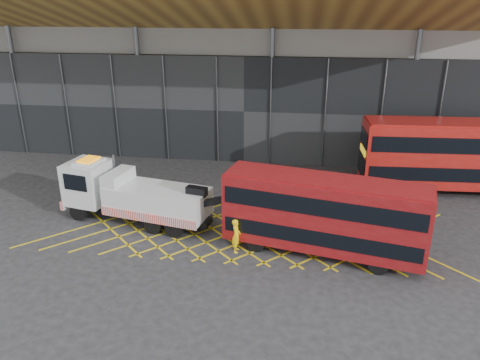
# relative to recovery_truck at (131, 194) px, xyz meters

# --- Properties ---
(ground_plane) EXTENTS (120.00, 120.00, 0.00)m
(ground_plane) POSITION_rel_recovery_truck_xyz_m (3.11, -0.41, -1.64)
(ground_plane) COLOR #262628
(road_markings) EXTENTS (23.16, 7.16, 0.01)m
(road_markings) POSITION_rel_recovery_truck_xyz_m (6.31, -0.41, -1.63)
(road_markings) COLOR yellow
(road_markings) RESTS_ON ground_plane
(construction_building) EXTENTS (55.00, 23.97, 18.00)m
(construction_building) POSITION_rel_recovery_truck_xyz_m (5.03, 17.99, 7.34)
(construction_building) COLOR gray
(construction_building) RESTS_ON ground_plane
(recovery_truck) EXTENTS (10.19, 4.17, 3.54)m
(recovery_truck) POSITION_rel_recovery_truck_xyz_m (0.00, 0.00, 0.00)
(recovery_truck) COLOR black
(recovery_truck) RESTS_ON ground_plane
(bus_towed) EXTENTS (10.14, 4.41, 4.03)m
(bus_towed) POSITION_rel_recovery_truck_xyz_m (10.67, -2.27, 0.60)
(bus_towed) COLOR maroon
(bus_towed) RESTS_ON ground_plane
(bus_second) EXTENTS (11.78, 3.26, 4.75)m
(bus_second) POSITION_rel_recovery_truck_xyz_m (19.32, 6.89, 1.00)
(bus_second) COLOR #AD140F
(bus_second) RESTS_ON ground_plane
(worker) EXTENTS (0.43, 0.65, 1.78)m
(worker) POSITION_rel_recovery_truck_xyz_m (6.42, -2.68, -0.74)
(worker) COLOR yellow
(worker) RESTS_ON ground_plane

